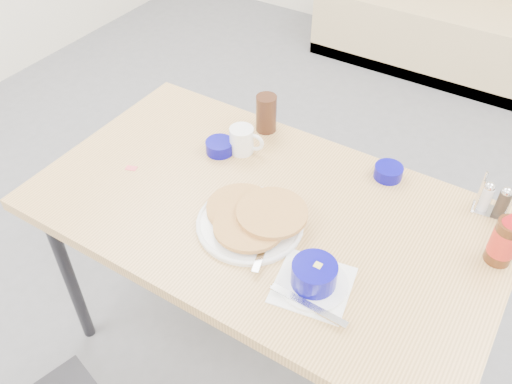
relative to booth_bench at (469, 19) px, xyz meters
The scene contains 11 objects.
booth_bench is the anchor object (origin of this frame).
dining_table 2.56m from the booth_bench, 90.00° to the right, with size 1.40×0.80×0.76m.
pancake_plate 2.65m from the booth_bench, 89.85° to the right, with size 0.31×0.31×0.06m.
coffee_mug 2.39m from the booth_bench, 94.96° to the right, with size 0.12×0.08×0.09m.
grits_setting 2.76m from the booth_bench, 84.57° to the right, with size 0.24×0.22×0.08m.
creamer_bowl 2.44m from the booth_bench, 96.39° to the right, with size 0.09×0.09×0.04m.
butter_bowl 2.26m from the booth_bench, 83.30° to the right, with size 0.09×0.09×0.04m.
amber_tumbler 2.25m from the booth_bench, 95.24° to the right, with size 0.07×0.07×0.13m, color #371D11.
condiment_caddy 2.31m from the booth_bench, 75.29° to the right, with size 0.11×0.07×0.12m.
syrup_bottle 2.50m from the booth_bench, 74.90° to the right, with size 0.07×0.07×0.19m.
sugar_wrapper 2.68m from the booth_bench, 100.02° to the right, with size 0.04×0.02×0.00m, color #F4515E.
Camera 1 is at (0.59, -0.75, 1.89)m, focal length 38.00 mm.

